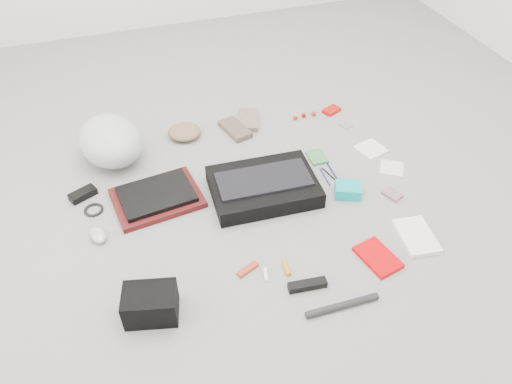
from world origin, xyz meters
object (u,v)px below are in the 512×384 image
object	(u,v)px
messenger_bag	(264,187)
laptop	(156,194)
bike_helmet	(110,141)
camera_bag	(151,304)
accordion_wallet	(348,190)
book_red	(378,257)

from	to	relation	value
messenger_bag	laptop	size ratio (longest dim) A/B	1.49
messenger_bag	bike_helmet	distance (m)	0.80
laptop	messenger_bag	bearing A→B (deg)	-20.14
camera_bag	accordion_wallet	bearing A→B (deg)	34.15
camera_bag	bike_helmet	bearing A→B (deg)	105.18
laptop	bike_helmet	bearing A→B (deg)	104.84
laptop	camera_bag	distance (m)	0.62
messenger_bag	book_red	xyz separation A→B (m)	(0.31, -0.52, -0.03)
laptop	book_red	distance (m)	1.01
messenger_bag	bike_helmet	world-z (taller)	bike_helmet
book_red	messenger_bag	bearing A→B (deg)	108.42
laptop	book_red	bearing A→B (deg)	-45.91
bike_helmet	messenger_bag	bearing A→B (deg)	-54.81
bike_helmet	book_red	xyz separation A→B (m)	(0.94, -1.01, -0.10)
bike_helmet	laptop	bearing A→B (deg)	-85.31
book_red	accordion_wallet	bearing A→B (deg)	69.74
laptop	bike_helmet	distance (m)	0.41
book_red	accordion_wallet	xyz separation A→B (m)	(0.05, 0.39, 0.02)
messenger_bag	bike_helmet	bearing A→B (deg)	145.67
book_red	bike_helmet	bearing A→B (deg)	120.75
laptop	accordion_wallet	world-z (taller)	accordion_wallet
messenger_bag	camera_bag	bearing A→B (deg)	-137.59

